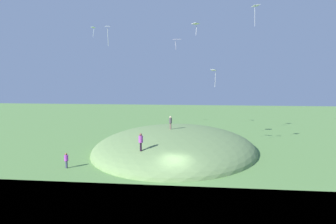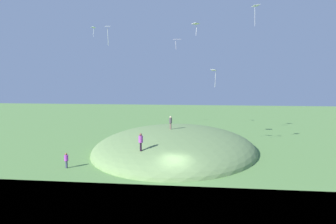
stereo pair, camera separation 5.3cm
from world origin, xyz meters
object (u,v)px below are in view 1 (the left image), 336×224
Objects in this scene: person_on_hilltop at (141,140)px; kite_8 at (93,28)px; person_near_shore at (66,159)px; kite_7 at (256,7)px; kite_3 at (196,24)px; person_walking_path at (170,121)px; kite_6 at (108,29)px; kite_11 at (177,40)px; kite_9 at (214,72)px.

person_on_hilltop is 27.46m from kite_8.
kite_7 reaches higher than person_near_shore.
person_near_shore is 24.90m from kite_7.
person_walking_path is at bearing 45.57° from kite_3.
person_on_hilltop is at bearing -72.56° from person_walking_path.
person_on_hilltop is 0.85× the size of kite_7.
person_walking_path is 0.78× the size of kite_7.
person_walking_path is 0.78× the size of kite_6.
kite_3 is 9.84m from kite_6.
kite_11 reaches higher than person_near_shore.
kite_9 reaches higher than person_walking_path.
person_on_hilltop is 18.02m from kite_7.
kite_8 reaches higher than kite_3.
kite_11 is (7.63, -7.00, -0.33)m from kite_6.
kite_6 reaches higher than person_walking_path.
kite_8 is at bearing 171.61° from person_walking_path.
kite_6 is 1.00× the size of kite_9.
kite_7 is 12.00m from kite_11.
person_on_hilltop reaches higher than person_near_shore.
kite_7 is 1.38× the size of kite_8.
kite_11 is at bearing -42.54° from kite_6.
person_near_shore is 0.73× the size of kite_9.
person_near_shore is 14.61m from kite_6.
kite_8 reaches higher than kite_7.
kite_11 reaches higher than person_walking_path.
kite_3 is 6.79m from kite_7.
person_near_shore is at bearing 138.91° from kite_11.
kite_8 is at bearing 49.71° from kite_3.
kite_9 is (5.99, 3.98, -6.53)m from kite_7.
person_near_shore is 20.19m from kite_9.
person_near_shore is at bearing 101.73° from kite_7.
kite_11 is (2.26, -0.64, 10.50)m from person_walking_path.
kite_6 is at bearing -155.73° from kite_8.
kite_7 is (-0.27, -15.75, 1.90)m from kite_6.
kite_9 is (0.35, -5.41, 6.20)m from person_walking_path.
person_near_shore is 0.74× the size of kite_7.
person_walking_path is 0.78× the size of kite_9.
kite_8 is at bearing 53.87° from kite_7.
kite_11 is (5.39, 2.56, -1.02)m from kite_3.
kite_11 is at bearing -122.06° from kite_8.
person_walking_path is at bearing -43.37° from person_on_hilltop.
person_on_hilltop is at bearing -142.19° from person_near_shore.
kite_8 is at bearing -46.74° from person_near_shore.
kite_11 is at bearing 68.24° from kite_9.
person_on_hilltop is at bearing 137.00° from kite_3.
person_near_shore is 20.29m from kite_3.
kite_11 is at bearing 105.13° from person_walking_path.
person_walking_path is at bearing -129.26° from kite_8.
kite_9 is (5.72, -11.77, -4.63)m from kite_6.
kite_9 reaches higher than person_on_hilltop.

